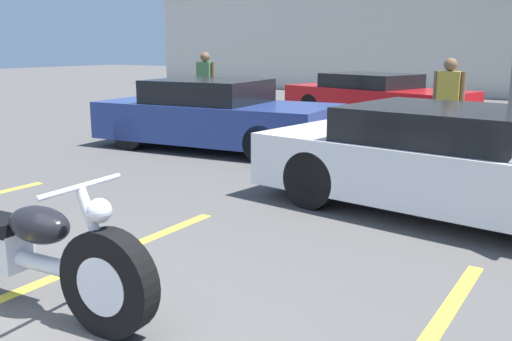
{
  "coord_description": "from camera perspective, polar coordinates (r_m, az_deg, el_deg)",
  "views": [
    {
      "loc": [
        2.93,
        -1.18,
        1.85
      ],
      "look_at": [
        0.38,
        2.87,
        0.8
      ],
      "focal_mm": 40.0,
      "sensor_mm": 36.0,
      "label": 1
    }
  ],
  "objects": [
    {
      "name": "spectator_midground",
      "position": [
        10.09,
        18.67,
        6.79
      ],
      "size": [
        0.52,
        0.22,
        1.66
      ],
      "color": "#38476B",
      "rests_on": "ground"
    },
    {
      "name": "parked_car_left_row",
      "position": [
        10.46,
        -4.12,
        5.47
      ],
      "size": [
        4.46,
        2.24,
        1.25
      ],
      "rotation": [
        0.0,
        0.0,
        0.09
      ],
      "color": "navy",
      "rests_on": "ground"
    },
    {
      "name": "parked_car_mid_row",
      "position": [
        14.59,
        11.83,
        7.11
      ],
      "size": [
        4.99,
        3.08,
        1.17
      ],
      "rotation": [
        0.0,
        0.0,
        -0.29
      ],
      "color": "red",
      "rests_on": "ground"
    },
    {
      "name": "show_car_hood_open",
      "position": [
        6.68,
        19.47,
        0.85
      ],
      "size": [
        4.57,
        2.43,
        2.08
      ],
      "rotation": [
        0.0,
        0.0,
        -0.13
      ],
      "color": "white",
      "rests_on": "ground"
    },
    {
      "name": "motorcycle",
      "position": [
        4.45,
        -22.86,
        -7.4
      ],
      "size": [
        2.45,
        0.7,
        1.0
      ],
      "rotation": [
        0.0,
        0.0,
        0.06
      ],
      "color": "black",
      "rests_on": "ground"
    },
    {
      "name": "spectator_near_motorcycle",
      "position": [
        13.49,
        -5.07,
        8.78
      ],
      "size": [
        0.52,
        0.22,
        1.71
      ],
      "color": "#38476B",
      "rests_on": "ground"
    }
  ]
}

